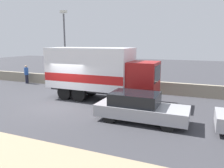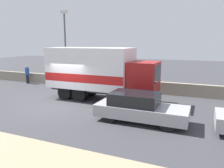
% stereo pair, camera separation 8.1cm
% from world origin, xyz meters
% --- Properties ---
extents(ground_plane, '(80.00, 80.00, 0.00)m').
position_xyz_m(ground_plane, '(0.00, 0.00, 0.00)').
color(ground_plane, '#38383D').
extents(stone_wall_backdrop, '(60.00, 0.35, 0.92)m').
position_xyz_m(stone_wall_backdrop, '(0.00, 5.55, 0.46)').
color(stone_wall_backdrop, gray).
rests_on(stone_wall_backdrop, ground_plane).
extents(street_lamp, '(0.56, 0.28, 6.42)m').
position_xyz_m(street_lamp, '(-2.74, 4.71, 3.75)').
color(street_lamp, '#4C4C51').
rests_on(street_lamp, ground_plane).
extents(box_truck, '(7.39, 2.58, 3.52)m').
position_xyz_m(box_truck, '(1.58, 2.14, 1.92)').
color(box_truck, maroon).
rests_on(box_truck, ground_plane).
extents(car_hatchback, '(4.47, 1.76, 1.43)m').
position_xyz_m(car_hatchback, '(5.32, -0.82, 0.72)').
color(car_hatchback, '#9E9EA3').
rests_on(car_hatchback, ground_plane).
extents(pedestrian, '(0.38, 0.38, 1.73)m').
position_xyz_m(pedestrian, '(-7.40, 4.98, 0.90)').
color(pedestrian, '#1E1E2D').
rests_on(pedestrian, ground_plane).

